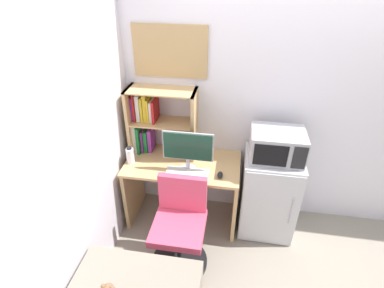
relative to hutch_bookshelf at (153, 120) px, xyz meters
name	(u,v)px	position (x,y,z in m)	size (l,w,h in m)	color
wall_back	(332,109)	(1.71, 0.15, 0.18)	(6.40, 0.04, 2.60)	silver
wall_left	(30,203)	(-0.31, -1.47, 0.18)	(0.04, 4.40, 2.60)	silver
desk	(183,181)	(0.34, -0.18, -0.60)	(1.15, 0.62, 0.76)	tan
hutch_bookshelf	(153,120)	(0.00, 0.00, 0.00)	(0.68, 0.29, 0.70)	tan
monitor	(188,149)	(0.41, -0.29, -0.12)	(0.48, 0.17, 0.42)	#B7B7BC
keyboard	(187,173)	(0.41, -0.35, -0.35)	(0.41, 0.15, 0.02)	silver
computer_mouse	(220,175)	(0.73, -0.35, -0.34)	(0.05, 0.10, 0.04)	black
water_bottle	(130,156)	(-0.18, -0.26, -0.27)	(0.08, 0.08, 0.18)	silver
mini_fridge	(268,194)	(1.22, -0.17, -0.66)	(0.54, 0.52, 0.91)	silver
microwave	(277,145)	(1.22, -0.17, -0.07)	(0.49, 0.38, 0.28)	#ADADB2
desk_chair	(180,230)	(0.41, -0.72, -0.72)	(0.53, 0.53, 0.89)	black
wall_corkboard	(170,52)	(0.18, 0.12, 0.66)	(0.70, 0.02, 0.48)	tan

